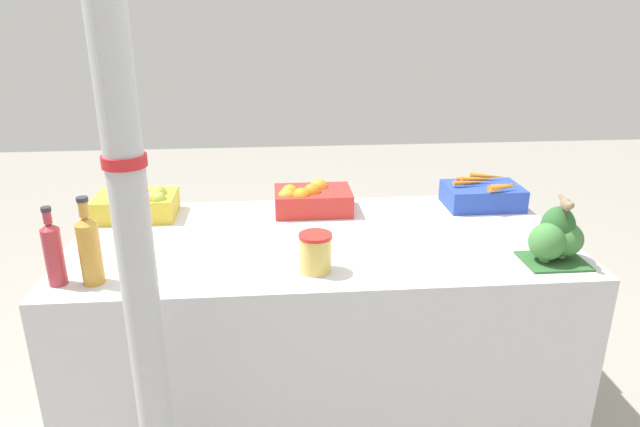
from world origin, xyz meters
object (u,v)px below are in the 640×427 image
Objects in this scene: support_pole at (125,167)px; sparrow_bird at (567,204)px; broccoli_pile at (556,237)px; pickle_jar at (315,253)px; apple_crate at (139,203)px; carrot_crate at (483,195)px; juice_bottle_amber at (89,248)px; orange_crate at (311,199)px; juice_bottle_ruby at (53,252)px.

support_pole reaches higher than sparrow_bird.
pickle_jar is (-0.87, -0.02, -0.02)m from broccoli_pile.
support_pole reaches higher than apple_crate.
support_pole is 7.92× the size of carrot_crate.
sparrow_bird is (1.37, 0.35, -0.27)m from support_pole.
juice_bottle_amber is at bearing -178.07° from pickle_jar.
support_pole reaches higher than pickle_jar.
apple_crate is 1.70m from sparrow_bird.
support_pole is at bearing -143.66° from pickle_jar.
juice_bottle_amber is (-0.03, -0.62, 0.06)m from apple_crate.
pickle_jar is (0.74, 0.03, -0.06)m from juice_bottle_amber.
broccoli_pile is 0.87m from pickle_jar.
orange_crate is 1.00× the size of carrot_crate.
carrot_crate is (1.32, 0.98, -0.44)m from support_pole.
sparrow_bird is at bearing 0.22° from juice_bottle_amber.
juice_bottle_amber is (-0.77, -0.62, 0.07)m from orange_crate.
sparrow_bird reaches higher than pickle_jar.
support_pole is at bearing -55.93° from juice_bottle_amber.
carrot_crate is 1.78m from juice_bottle_ruby.
juice_bottle_amber is at bearing -178.53° from broccoli_pile.
orange_crate is (0.74, 0.01, -0.00)m from apple_crate.
pickle_jar is at bearing 36.34° from support_pole.
broccoli_pile is at bearing -84.84° from carrot_crate.
juice_bottle_ruby is 2.00× the size of sparrow_bird.
juice_bottle_amber reaches higher than sparrow_bird.
broccoli_pile is at bearing 1.38° from juice_bottle_ruby.
carrot_crate is at bearing 36.61° from pickle_jar.
apple_crate is 2.44× the size of pickle_jar.
apple_crate is 1.68m from broccoli_pile.
broccoli_pile is at bearing 1.47° from juice_bottle_amber.
juice_bottle_amber is (-1.61, -0.04, 0.04)m from broccoli_pile.
apple_crate is 1.53m from carrot_crate.
apple_crate is 1.53× the size of broccoli_pile.
juice_bottle_ruby is 1.73m from sparrow_bird.
juice_bottle_ruby is at bearing -159.36° from carrot_crate.
orange_crate is 1.08m from juice_bottle_ruby.
carrot_crate is at bearing 0.41° from orange_crate.
juice_bottle_ruby is at bearing -178.62° from broccoli_pile.
support_pole is 1.44m from sparrow_bird.
juice_bottle_amber reaches higher than apple_crate.
support_pole is 8.88× the size of juice_bottle_amber.
juice_bottle_amber is at bearing -140.90° from orange_crate.
pickle_jar is 0.88m from sparrow_bird.
broccoli_pile is at bearing -168.01° from sparrow_bird.
broccoli_pile is at bearing -20.03° from apple_crate.
pickle_jar is at bearing 1.67° from juice_bottle_ruby.
sparrow_bird reaches higher than carrot_crate.
juice_bottle_amber is 2.18× the size of pickle_jar.
carrot_crate is 1.24× the size of juice_bottle_ruby.
broccoli_pile is 0.14m from sparrow_bird.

